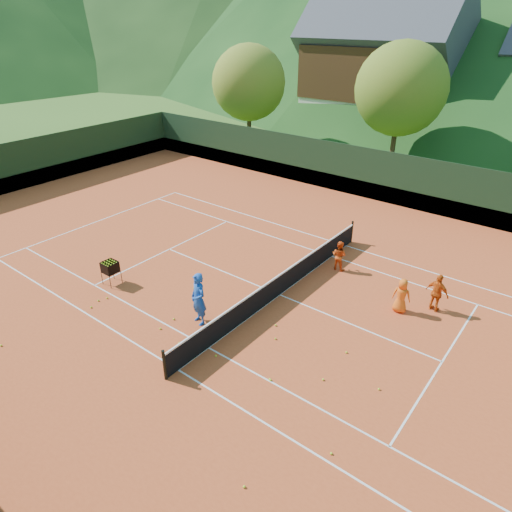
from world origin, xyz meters
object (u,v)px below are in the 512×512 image
Objects in this scene: chalet_left at (382,65)px; ball_hopper at (110,268)px; coach at (198,299)px; tennis_net at (280,284)px; student_a at (339,255)px; student_b at (437,293)px; student_c at (401,296)px.

ball_hopper is at bearing -83.10° from chalet_left.
coach is 3.51m from tennis_net.
student_a is at bearing 76.22° from tennis_net.
coach is 1.50× the size of student_a.
chalet_left is (-8.79, 33.26, 4.63)m from coach.
student_b reaches higher than tennis_net.
student_b reaches higher than student_a.
student_c is 4.57m from tennis_net.
coach is 4.74m from ball_hopper.
chalet_left reaches higher than tennis_net.
student_b is at bearing 27.60° from tennis_net.
tennis_net is (-5.18, -2.71, -0.26)m from student_b.
ball_hopper is (-11.12, -6.26, -0.01)m from student_b.
student_c reaches higher than student_a.
tennis_net is at bearing 30.88° from ball_hopper.
chalet_left reaches higher than coach.
student_c is at bearing 23.90° from tennis_net.
student_c is at bearing 52.63° from student_b.
chalet_left reaches higher than student_b.
tennis_net is (-4.17, -1.85, -0.18)m from student_c.
student_a is 0.11× the size of tennis_net.
student_b is at bearing 29.38° from ball_hopper.
coach is at bearing 55.23° from student_b.
chalet_left is (-10.80, 26.74, 4.96)m from student_a.
ball_hopper is at bearing 41.59° from student_b.
student_c is at bearing 28.11° from ball_hopper.
student_a is at bearing 45.32° from ball_hopper.
ball_hopper is at bearing -149.12° from tennis_net.
coach is 2.00× the size of ball_hopper.
ball_hopper is (-6.74, -6.82, 0.08)m from student_a.
student_c is 11.47m from ball_hopper.
student_c is (5.38, 5.11, -0.32)m from coach.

